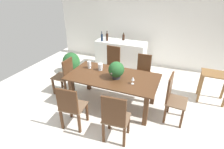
# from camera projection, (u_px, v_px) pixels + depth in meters

# --- Properties ---
(ground_plane) EXTENTS (7.04, 7.04, 0.00)m
(ground_plane) POSITION_uv_depth(u_px,v_px,m) (116.00, 100.00, 4.55)
(ground_plane) COLOR silver
(back_wall) EXTENTS (6.40, 0.10, 2.60)m
(back_wall) POSITION_uv_depth(u_px,v_px,m) (144.00, 27.00, 6.09)
(back_wall) COLOR white
(back_wall) RESTS_ON ground
(dining_table) EXTENTS (2.03, 1.08, 0.77)m
(dining_table) POSITION_uv_depth(u_px,v_px,m) (113.00, 81.00, 4.10)
(dining_table) COLOR #4C2D19
(dining_table) RESTS_ON ground
(chair_foot_end) EXTENTS (0.44, 0.51, 1.03)m
(chair_foot_end) POSITION_uv_depth(u_px,v_px,m) (173.00, 96.00, 3.69)
(chair_foot_end) COLOR #4C2D19
(chair_foot_end) RESTS_ON ground
(chair_near_left) EXTENTS (0.50, 0.48, 0.96)m
(chair_near_left) POSITION_uv_depth(u_px,v_px,m) (71.00, 106.00, 3.45)
(chair_near_left) COLOR #4C2D19
(chair_near_left) RESTS_ON ground
(chair_near_right) EXTENTS (0.50, 0.46, 1.03)m
(chair_near_right) POSITION_uv_depth(u_px,v_px,m) (115.00, 117.00, 3.12)
(chair_near_right) COLOR #4C2D19
(chair_near_right) RESTS_ON ground
(chair_far_left) EXTENTS (0.47, 0.44, 1.07)m
(chair_far_left) POSITION_uv_depth(u_px,v_px,m) (112.00, 63.00, 5.14)
(chair_far_left) COLOR #4C2D19
(chair_far_left) RESTS_ON ground
(chair_far_right) EXTENTS (0.41, 0.43, 0.96)m
(chair_far_right) POSITION_uv_depth(u_px,v_px,m) (143.00, 70.00, 4.85)
(chair_far_right) COLOR #4C2D19
(chair_far_right) RESTS_ON ground
(chair_head_end) EXTENTS (0.46, 0.43, 0.98)m
(chair_head_end) POSITION_uv_depth(u_px,v_px,m) (65.00, 75.00, 4.60)
(chair_head_end) COLOR #4C2D19
(chair_head_end) RESTS_ON ground
(flower_centerpiece) EXTENTS (0.35, 0.35, 0.38)m
(flower_centerpiece) POSITION_uv_depth(u_px,v_px,m) (116.00, 70.00, 3.88)
(flower_centerpiece) COLOR #333338
(flower_centerpiece) RESTS_ON dining_table
(crystal_vase_left) EXTENTS (0.12, 0.12, 0.17)m
(crystal_vase_left) POSITION_uv_depth(u_px,v_px,m) (100.00, 66.00, 4.28)
(crystal_vase_left) COLOR silver
(crystal_vase_left) RESTS_ON dining_table
(crystal_vase_center_near) EXTENTS (0.09, 0.09, 0.18)m
(crystal_vase_center_near) POSITION_uv_depth(u_px,v_px,m) (89.00, 64.00, 4.38)
(crystal_vase_center_near) COLOR silver
(crystal_vase_center_near) RESTS_ON dining_table
(wine_glass) EXTENTS (0.07, 0.07, 0.16)m
(wine_glass) POSITION_uv_depth(u_px,v_px,m) (133.00, 79.00, 3.69)
(wine_glass) COLOR silver
(wine_glass) RESTS_ON dining_table
(kitchen_counter) EXTENTS (1.62, 0.62, 0.94)m
(kitchen_counter) POSITION_uv_depth(u_px,v_px,m) (121.00, 55.00, 6.02)
(kitchen_counter) COLOR white
(kitchen_counter) RESTS_ON ground
(wine_bottle_tall) EXTENTS (0.06, 0.06, 0.31)m
(wine_bottle_tall) POSITION_uv_depth(u_px,v_px,m) (102.00, 37.00, 5.80)
(wine_bottle_tall) COLOR #0F1E38
(wine_bottle_tall) RESTS_ON kitchen_counter
(wine_bottle_clear) EXTENTS (0.07, 0.07, 0.25)m
(wine_bottle_clear) POSITION_uv_depth(u_px,v_px,m) (107.00, 36.00, 6.02)
(wine_bottle_clear) COLOR #0F1E38
(wine_bottle_clear) RESTS_ON kitchen_counter
(wine_bottle_amber) EXTENTS (0.08, 0.08, 0.32)m
(wine_bottle_amber) POSITION_uv_depth(u_px,v_px,m) (107.00, 37.00, 5.84)
(wine_bottle_amber) COLOR black
(wine_bottle_amber) RESTS_ON kitchen_counter
(wine_bottle_dark) EXTENTS (0.08, 0.08, 0.25)m
(wine_bottle_dark) POSITION_uv_depth(u_px,v_px,m) (123.00, 37.00, 5.90)
(wine_bottle_dark) COLOR black
(wine_bottle_dark) RESTS_ON kitchen_counter
(side_table) EXTENTS (0.64, 0.46, 0.75)m
(side_table) POSITION_uv_depth(u_px,v_px,m) (214.00, 81.00, 4.30)
(side_table) COLOR brown
(side_table) RESTS_ON ground
(potted_plant_floor) EXTENTS (0.55, 0.55, 0.68)m
(potted_plant_floor) POSITION_uv_depth(u_px,v_px,m) (71.00, 62.00, 5.77)
(potted_plant_floor) COLOR #423D38
(potted_plant_floor) RESTS_ON ground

